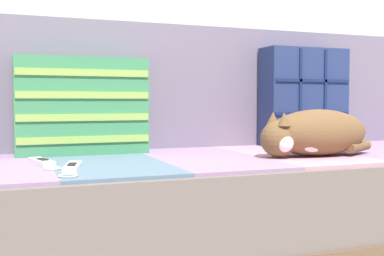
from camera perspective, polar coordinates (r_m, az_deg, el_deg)
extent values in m
cube|color=brown|center=(1.80, 6.07, -13.38)|extent=(2.15, 0.83, 0.16)
cube|color=#6B605B|center=(1.75, 6.11, -7.18)|extent=(2.11, 0.82, 0.24)
cube|color=slate|center=(1.55, -10.45, -3.95)|extent=(0.34, 0.73, 0.01)
cube|color=gray|center=(1.65, 1.17, -3.50)|extent=(0.34, 0.73, 0.01)
cube|color=#C6899E|center=(1.80, 11.16, -2.99)|extent=(0.34, 0.73, 0.01)
cube|color=gray|center=(2.00, 19.37, -2.50)|extent=(0.34, 0.73, 0.01)
cube|color=slate|center=(2.04, 1.72, 4.83)|extent=(2.11, 0.14, 0.49)
cube|color=navy|center=(2.09, 13.08, 3.57)|extent=(0.37, 0.13, 0.41)
cube|color=navy|center=(2.04, 14.13, 1.68)|extent=(0.35, 0.01, 0.01)
cube|color=navy|center=(2.00, 12.74, 3.60)|extent=(0.01, 0.01, 0.39)
cube|color=navy|center=(2.04, 14.18, 5.47)|extent=(0.35, 0.01, 0.01)
cube|color=navy|center=(2.07, 15.53, 3.55)|extent=(0.01, 0.01, 0.39)
cube|color=#3D8956|center=(1.75, -12.91, 2.56)|extent=(0.46, 0.13, 0.34)
cube|color=#93B751|center=(1.69, -12.54, -1.35)|extent=(0.45, 0.01, 0.02)
cube|color=#93B751|center=(1.69, -12.57, 1.24)|extent=(0.45, 0.01, 0.02)
cube|color=#93B751|center=(1.68, -12.60, 3.84)|extent=(0.45, 0.01, 0.02)
cube|color=#93B751|center=(1.69, -12.63, 6.44)|extent=(0.45, 0.01, 0.02)
ellipsoid|color=brown|center=(1.70, 14.74, -0.53)|extent=(0.39, 0.20, 0.16)
sphere|color=brown|center=(1.61, 10.19, -1.30)|extent=(0.12, 0.12, 0.12)
sphere|color=white|center=(1.58, 10.80, -1.70)|extent=(0.07, 0.07, 0.07)
ellipsoid|color=white|center=(1.63, 14.22, -1.53)|extent=(0.11, 0.05, 0.07)
cylinder|color=brown|center=(1.78, 19.11, -2.11)|extent=(0.16, 0.12, 0.04)
cone|color=brown|center=(1.58, 10.87, 1.05)|extent=(0.05, 0.05, 0.04)
cone|color=brown|center=(1.63, 9.58, 1.13)|extent=(0.05, 0.05, 0.04)
cube|color=white|center=(1.33, -13.97, -4.57)|extent=(0.07, 0.16, 0.02)
cube|color=black|center=(1.32, -14.04, -4.18)|extent=(0.03, 0.06, 0.00)
cube|color=black|center=(1.41, -13.64, -4.16)|extent=(0.03, 0.02, 0.02)
torus|color=silver|center=(1.23, -14.48, -5.49)|extent=(0.06, 0.06, 0.01)
cube|color=white|center=(1.47, -17.42, -3.91)|extent=(0.07, 0.15, 0.02)
cube|color=black|center=(1.46, -17.30, -3.55)|extent=(0.03, 0.05, 0.00)
cube|color=black|center=(1.53, -18.19, -3.63)|extent=(0.03, 0.02, 0.02)
torus|color=silver|center=(1.38, -16.23, -4.62)|extent=(0.06, 0.06, 0.01)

